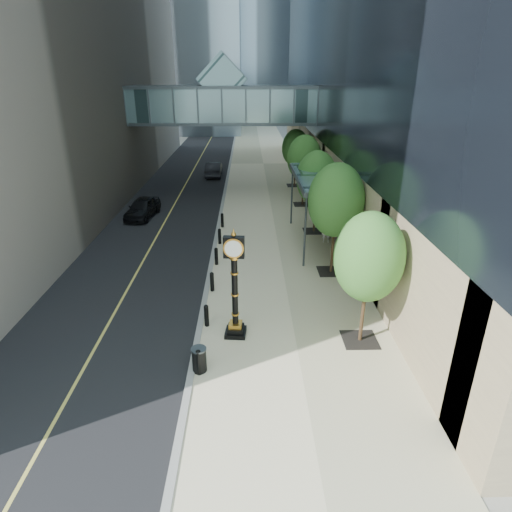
{
  "coord_description": "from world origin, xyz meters",
  "views": [
    {
      "loc": [
        -0.9,
        -11.53,
        10.02
      ],
      "look_at": [
        -0.57,
        5.07,
        2.92
      ],
      "focal_mm": 30.0,
      "sensor_mm": 36.0,
      "label": 1
    }
  ],
  "objects_px": {
    "pedestrian": "(326,230)",
    "car_near": "(143,208)",
    "street_clock": "(235,293)",
    "car_far": "(214,169)",
    "trash_bin": "(199,360)"
  },
  "relations": [
    {
      "from": "street_clock",
      "to": "car_near",
      "type": "xyz_separation_m",
      "value": [
        -7.36,
        16.03,
        -1.27
      ]
    },
    {
      "from": "street_clock",
      "to": "pedestrian",
      "type": "height_order",
      "value": "street_clock"
    },
    {
      "from": "trash_bin",
      "to": "car_far",
      "type": "bearing_deg",
      "value": 93.09
    },
    {
      "from": "street_clock",
      "to": "car_far",
      "type": "bearing_deg",
      "value": 100.99
    },
    {
      "from": "street_clock",
      "to": "car_far",
      "type": "relative_size",
      "value": 1.0
    },
    {
      "from": "street_clock",
      "to": "car_near",
      "type": "bearing_deg",
      "value": 119.95
    },
    {
      "from": "car_near",
      "to": "car_far",
      "type": "bearing_deg",
      "value": 80.46
    },
    {
      "from": "car_near",
      "to": "car_far",
      "type": "height_order",
      "value": "car_far"
    },
    {
      "from": "trash_bin",
      "to": "car_far",
      "type": "distance_m",
      "value": 32.31
    },
    {
      "from": "street_clock",
      "to": "trash_bin",
      "type": "bearing_deg",
      "value": -113.11
    },
    {
      "from": "pedestrian",
      "to": "car_far",
      "type": "height_order",
      "value": "pedestrian"
    },
    {
      "from": "car_far",
      "to": "trash_bin",
      "type": "bearing_deg",
      "value": 93.13
    },
    {
      "from": "trash_bin",
      "to": "car_near",
      "type": "distance_m",
      "value": 19.34
    },
    {
      "from": "pedestrian",
      "to": "car_near",
      "type": "relative_size",
      "value": 0.4
    },
    {
      "from": "pedestrian",
      "to": "car_near",
      "type": "xyz_separation_m",
      "value": [
        -12.87,
        5.61,
        -0.16
      ]
    }
  ]
}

